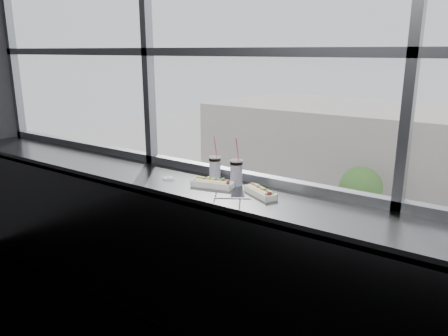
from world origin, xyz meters
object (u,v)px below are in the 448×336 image
Objects in this scene: pedestrian_a at (377,222)px; car_near_b at (316,296)px; soda_cup_right at (236,171)px; tree_left at (361,188)px; hotdog_tray_right at (260,191)px; wrapper at (168,178)px; soda_cup_left at (215,167)px; car_near_a at (202,258)px; loose_straw at (233,198)px; car_near_c at (426,333)px; car_far_a at (309,226)px; hotdog_tray_left at (213,183)px.

car_near_b is at bearing 92.07° from pedestrian_a.
tree_left is (-7.75, 28.15, -8.89)m from soda_cup_right.
hotdog_tray_right is 0.28m from soda_cup_right.
soda_cup_left is at bearing 32.19° from wrapper.
car_near_a is (-12.66, 16.31, -11.05)m from wrapper.
soda_cup_right reaches higher than wrapper.
loose_straw is at bearing -74.48° from tree_left.
hotdog_tray_right is at bearing 5.28° from wrapper.
soda_cup_left is 23.49m from car_near_a.
tree_left is at bearing 34.92° from car_near_c.
soda_cup_right is 0.16× the size of pedestrian_a.
soda_cup_left is 30.50m from pedestrian_a.
hotdog_tray_right is at bearing -74.18° from tree_left.
soda_cup_left is 0.05× the size of car_near_a.
car_far_a is at bearing -29.82° from car_near_a.
soda_cup_left is 28.25m from car_far_a.
car_near_c is at bearing 115.48° from pedestrian_a.
soda_cup_left is 0.05× the size of car_near_b.
soda_cup_left is at bearing -158.84° from car_far_a.
car_near_a is at bearing 95.90° from car_near_b.
hotdog_tray_left is at bearing -158.79° from car_far_a.
car_near_c is at bearing -131.79° from car_far_a.
hotdog_tray_left is at bearing 5.38° from wrapper.
car_near_c is (-0.97, 16.24, -11.03)m from hotdog_tray_right.
car_far_a reaches higher than car_near_a.
wrapper is 19.68m from car_near_c.
car_near_a is at bearing 96.87° from loose_straw.
hotdog_tray_right is 28.48m from car_far_a.
loose_straw is 0.04× the size of car_near_b.
pedestrian_a is 0.44× the size of tree_left.
soda_cup_right is 19.61m from car_near_c.
hotdog_tray_left reaches higher than hotdog_tray_right.
car_far_a is at bearing 53.55° from car_near_c.
loose_straw is 23.82m from car_near_a.
soda_cup_right is 0.06× the size of car_near_a.
hotdog_tray_left is 0.89× the size of soda_cup_right.
hotdog_tray_left is 0.18m from soda_cup_right.
loose_straw is 0.63m from wrapper.
car_far_a is at bearing 80.26° from loose_straw.
hotdog_tray_right is at bearing -148.33° from car_near_a.
car_near_c is (-0.61, 16.28, -11.03)m from hotdog_tray_left.
hotdog_tray_left is 20.49m from car_near_b.
pedestrian_a is 2.68m from tree_left.
car_near_a is (-12.43, 0.00, -0.03)m from car_near_c.
hotdog_tray_left is at bearing -130.20° from soda_cup_right.
loose_straw is (0.25, -0.12, -0.02)m from hotdog_tray_left.
hotdog_tray_left is 1.08× the size of hotdog_tray_right.
soda_cup_left is (-0.45, 0.11, 0.07)m from hotdog_tray_right.
car_near_a is at bearing 127.82° from wrapper.
car_far_a is 1.11× the size of car_near_a.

